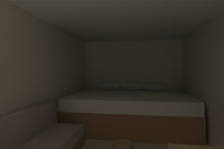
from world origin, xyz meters
The scene contains 4 objects.
wall_back centered at (0.00, 4.62, 1.01)m, with size 2.73×0.05×2.02m, color beige.
wall_left centered at (-1.34, 2.09, 1.01)m, with size 0.05×5.02×2.02m, color beige.
ceiling_slab centered at (0.00, 2.09, 2.04)m, with size 2.73×5.02×0.05m, color white.
bed centered at (0.00, 3.69, 0.36)m, with size 2.51×1.77×0.89m.
Camera 1 is at (0.21, -0.13, 1.21)m, focal length 27.80 mm.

